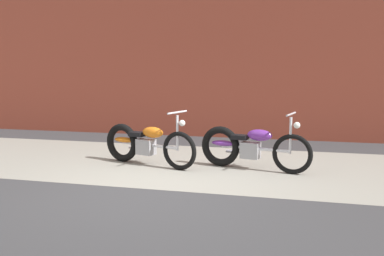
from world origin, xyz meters
TOP-DOWN VIEW (x-y plane):
  - ground_plane at (0.00, 0.00)m, footprint 80.00×80.00m
  - sidewalk_slab at (0.00, 1.75)m, footprint 36.00×3.50m
  - brick_building_wall at (0.00, 5.20)m, footprint 36.00×0.50m
  - motorcycle_orange at (-0.68, 1.49)m, footprint 1.95×0.83m
  - motorcycle_purple at (1.22, 1.60)m, footprint 1.98×0.74m

SIDE VIEW (x-z plane):
  - ground_plane at x=0.00m, z-range 0.00..0.00m
  - sidewalk_slab at x=0.00m, z-range 0.00..0.01m
  - motorcycle_orange at x=-0.68m, z-range -0.12..0.91m
  - motorcycle_purple at x=1.22m, z-range -0.12..0.91m
  - brick_building_wall at x=0.00m, z-range 0.00..4.61m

